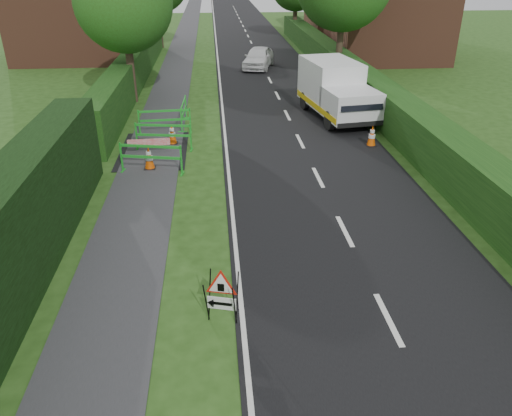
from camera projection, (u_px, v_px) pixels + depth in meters
ground at (267, 365)px, 8.70m from camera, size 120.00×120.00×0.00m
road_surface at (252, 44)px, 39.97m from camera, size 6.00×90.00×0.02m
footpath at (183, 45)px, 39.55m from camera, size 2.00×90.00×0.02m
hedge_west_far at (137, 83)px, 27.86m from camera, size 1.00×24.00×1.80m
hedge_east at (369, 107)px, 23.41m from camera, size 1.20×50.00×1.50m
house_west at (71, 14)px, 33.27m from camera, size 7.50×7.40×7.88m
house_east_a at (388, 14)px, 33.10m from camera, size 7.50×7.40×7.88m
tree_nw at (123, 3)px, 22.30m from camera, size 4.40×4.40×6.70m
triangle_sign at (220, 293)px, 9.40m from camera, size 0.85×0.85×1.01m
works_van at (336, 89)px, 21.51m from camera, size 2.72×5.32×2.32m
traffic_cone_0 at (372, 136)px, 18.52m from camera, size 0.38×0.38×0.79m
traffic_cone_1 at (356, 111)px, 21.46m from camera, size 0.38×0.38×0.79m
traffic_cone_2 at (344, 97)px, 23.51m from camera, size 0.38×0.38×0.79m
traffic_cone_3 at (149, 158)px, 16.51m from camera, size 0.38×0.38×0.79m
traffic_cone_4 at (172, 134)px, 18.70m from camera, size 0.38×0.38×0.79m
ped_barrier_0 at (151, 155)px, 16.08m from camera, size 2.09×0.77×1.00m
ped_barrier_1 at (163, 133)px, 18.05m from camera, size 2.09×0.67×1.00m
ped_barrier_2 at (165, 118)px, 19.71m from camera, size 2.08×0.49×1.00m
ped_barrier_3 at (184, 110)px, 20.71m from camera, size 0.45×2.07×1.00m
redwhite_plank at (150, 154)px, 17.90m from camera, size 1.50×0.14×0.25m
hatchback_car at (258, 58)px, 31.24m from camera, size 2.52×4.10×1.30m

